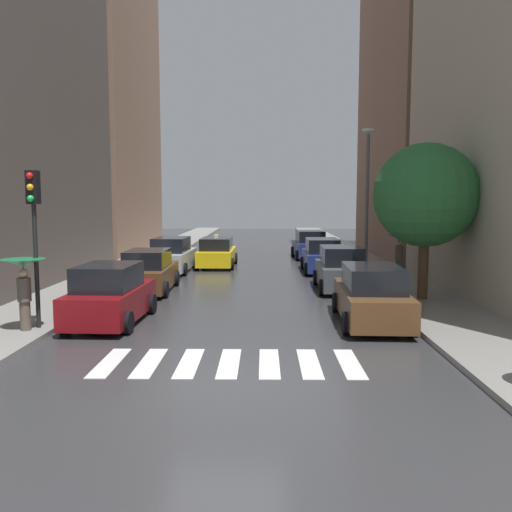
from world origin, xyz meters
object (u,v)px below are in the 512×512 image
(parked_car_left_second, at_px, (149,272))
(street_tree_right, at_px, (425,195))
(parked_car_right_third, at_px, (322,256))
(parked_car_left_third, at_px, (172,256))
(parked_car_right_nearest, at_px, (372,296))
(parked_car_right_fourth, at_px, (310,245))
(lamp_post_right, at_px, (367,191))
(pedestrian_near_tree, at_px, (23,276))
(traffic_light_left_corner, at_px, (34,214))
(parked_car_right_second, at_px, (341,270))
(parked_car_left_nearest, at_px, (110,296))
(taxi_midroad, at_px, (217,253))
(pedestrian_foreground, at_px, (399,245))

(parked_car_left_second, xyz_separation_m, street_tree_right, (10.33, -2.14, 3.04))
(parked_car_right_third, bearing_deg, parked_car_left_third, 90.86)
(parked_car_right_nearest, height_order, parked_car_right_fourth, parked_car_right_fourth)
(parked_car_right_third, distance_m, parked_car_right_fourth, 6.68)
(parked_car_right_third, relative_size, lamp_post_right, 0.64)
(pedestrian_near_tree, relative_size, traffic_light_left_corner, 0.45)
(lamp_post_right, bearing_deg, parked_car_right_nearest, -99.78)
(parked_car_right_third, bearing_deg, lamp_post_right, -143.51)
(parked_car_right_second, bearing_deg, parked_car_right_third, 2.41)
(parked_car_left_nearest, height_order, parked_car_right_fourth, parked_car_left_nearest)
(parked_car_left_second, xyz_separation_m, taxi_midroad, (2.02, 8.18, -0.03))
(taxi_midroad, bearing_deg, parked_car_right_third, -109.78)
(parked_car_right_third, relative_size, parked_car_right_fourth, 1.02)
(parked_car_right_nearest, height_order, lamp_post_right, lamp_post_right)
(parked_car_right_third, distance_m, lamp_post_right, 4.46)
(parked_car_right_second, bearing_deg, parked_car_left_third, 55.71)
(parked_car_right_nearest, bearing_deg, traffic_light_left_corner, 100.16)
(lamp_post_right, bearing_deg, parked_car_right_second, -117.35)
(parked_car_left_third, relative_size, parked_car_right_fourth, 1.09)
(parked_car_right_third, xyz_separation_m, street_tree_right, (2.71, -8.22, 3.03))
(parked_car_right_second, distance_m, parked_car_right_fourth, 12.27)
(taxi_midroad, height_order, pedestrian_foreground, pedestrian_foreground)
(parked_car_right_third, bearing_deg, pedestrian_near_tree, 144.72)
(parked_car_left_third, relative_size, parked_car_right_second, 1.11)
(parked_car_right_second, bearing_deg, traffic_light_left_corner, 128.50)
(parked_car_left_second, relative_size, parked_car_right_nearest, 0.95)
(parked_car_left_second, xyz_separation_m, lamp_post_right, (9.40, 3.63, 3.29))
(parked_car_left_third, distance_m, parked_car_right_second, 9.63)
(street_tree_right, xyz_separation_m, traffic_light_left_corner, (-11.93, -4.61, -0.55))
(parked_car_right_nearest, distance_m, parked_car_right_third, 11.51)
(pedestrian_foreground, bearing_deg, traffic_light_left_corner, -127.61)
(parked_car_right_nearest, bearing_deg, taxi_midroad, 25.32)
(parked_car_right_third, relative_size, traffic_light_left_corner, 1.01)
(parked_car_right_second, distance_m, traffic_light_left_corner, 12.10)
(parked_car_right_nearest, bearing_deg, parked_car_left_second, 57.51)
(taxi_midroad, xyz_separation_m, pedestrian_near_tree, (-3.85, -15.21, 0.86))
(parked_car_right_third, relative_size, taxi_midroad, 0.99)
(pedestrian_near_tree, height_order, street_tree_right, street_tree_right)
(parked_car_right_second, relative_size, taxi_midroad, 0.94)
(parked_car_left_second, bearing_deg, traffic_light_left_corner, 165.65)
(parked_car_left_nearest, xyz_separation_m, street_tree_right, (10.27, 3.41, 3.01))
(parked_car_right_second, relative_size, street_tree_right, 0.75)
(parked_car_right_fourth, height_order, pedestrian_near_tree, pedestrian_near_tree)
(street_tree_right, height_order, lamp_post_right, lamp_post_right)
(parked_car_left_nearest, height_order, parked_car_left_second, parked_car_left_nearest)
(parked_car_right_fourth, xyz_separation_m, lamp_post_right, (1.82, -9.13, 3.26))
(parked_car_left_second, relative_size, lamp_post_right, 0.64)
(pedestrian_foreground, bearing_deg, street_tree_right, -82.06)
(parked_car_left_second, height_order, parked_car_right_second, parked_car_right_second)
(taxi_midroad, bearing_deg, pedestrian_near_tree, 166.57)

